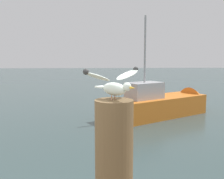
# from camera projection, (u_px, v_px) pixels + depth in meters

# --- Properties ---
(mooring_post) EXTENTS (0.30, 0.30, 1.01)m
(mooring_post) POSITION_uv_depth(u_px,v_px,m) (114.00, 163.00, 2.04)
(mooring_post) COLOR brown
(mooring_post) RESTS_ON harbor_quay
(seagull) EXTENTS (0.49, 0.45, 0.25)m
(seagull) POSITION_uv_depth(u_px,v_px,m) (114.00, 84.00, 1.96)
(seagull) COLOR tan
(seagull) RESTS_ON mooring_post
(boat_orange) EXTENTS (5.63, 4.09, 4.28)m
(boat_orange) POSITION_uv_depth(u_px,v_px,m) (167.00, 104.00, 11.11)
(boat_orange) COLOR orange
(boat_orange) RESTS_ON ground_plane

